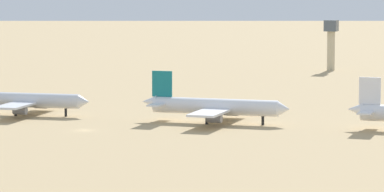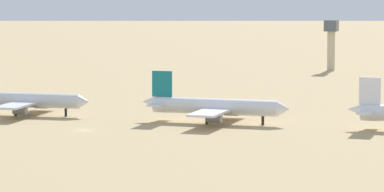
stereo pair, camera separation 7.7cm
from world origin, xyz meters
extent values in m
plane|color=tan|center=(0.00, 0.00, 0.00)|extent=(4000.00, 4000.00, 0.00)
cylinder|color=silver|center=(-29.73, 23.45, 4.32)|extent=(33.13, 7.20, 4.11)
cone|color=silver|center=(-11.93, 25.14, 4.32)|extent=(3.44, 4.18, 3.91)
cube|color=silver|center=(-28.71, 23.55, 3.70)|extent=(10.07, 33.40, 0.58)
cylinder|color=slate|center=(-28.41, 31.32, 2.26)|extent=(3.90, 2.60, 2.26)
cylinder|color=slate|center=(-26.95, 15.97, 2.26)|extent=(3.90, 2.60, 2.26)
cylinder|color=black|center=(-17.29, 24.63, 1.13)|extent=(0.72, 0.72, 2.26)
cylinder|color=black|center=(-31.50, 25.76, 1.13)|extent=(0.72, 0.72, 2.26)
cylinder|color=black|center=(-31.03, 20.85, 1.13)|extent=(0.72, 0.72, 2.26)
cylinder|color=white|center=(26.73, 25.00, 4.51)|extent=(34.47, 5.58, 4.29)
cone|color=white|center=(45.39, 25.70, 4.51)|extent=(3.37, 4.20, 4.08)
cone|color=white|center=(8.07, 24.30, 5.15)|extent=(4.43, 3.81, 3.65)
cube|color=#14727A|center=(11.72, 24.43, 10.14)|extent=(5.60, 0.75, 6.97)
cube|color=white|center=(11.56, 28.72, 4.94)|extent=(3.71, 7.42, 0.39)
cube|color=white|center=(11.88, 20.14, 4.94)|extent=(3.71, 7.42, 0.39)
cube|color=white|center=(27.80, 25.04, 3.86)|extent=(8.58, 34.59, 0.60)
cylinder|color=slate|center=(28.57, 33.12, 2.36)|extent=(3.95, 2.50, 2.36)
cylinder|color=slate|center=(29.18, 17.04, 2.36)|extent=(3.95, 2.50, 2.36)
cylinder|color=black|center=(39.77, 25.49, 1.18)|extent=(0.75, 0.75, 2.36)
cylinder|color=black|center=(25.03, 27.51, 1.18)|extent=(0.75, 0.75, 2.36)
cylinder|color=black|center=(25.22, 22.36, 1.18)|extent=(0.75, 0.75, 2.36)
cone|color=white|center=(64.34, 25.93, 5.10)|extent=(4.26, 3.63, 3.61)
cube|color=white|center=(67.95, 25.92, 10.04)|extent=(5.53, 0.55, 6.91)
cube|color=white|center=(67.97, 30.17, 4.89)|extent=(3.43, 7.24, 0.38)
cube|color=white|center=(67.94, 21.67, 4.89)|extent=(3.43, 7.24, 0.38)
cylinder|color=#C6B793|center=(16.04, 203.58, 8.13)|extent=(3.20, 3.20, 16.27)
cube|color=#4C5660|center=(16.04, 203.58, 18.56)|extent=(5.20, 5.20, 4.59)
camera|label=1|loc=(126.18, -265.96, 39.37)|focal=108.87mm
camera|label=2|loc=(126.26, -265.93, 39.37)|focal=108.87mm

